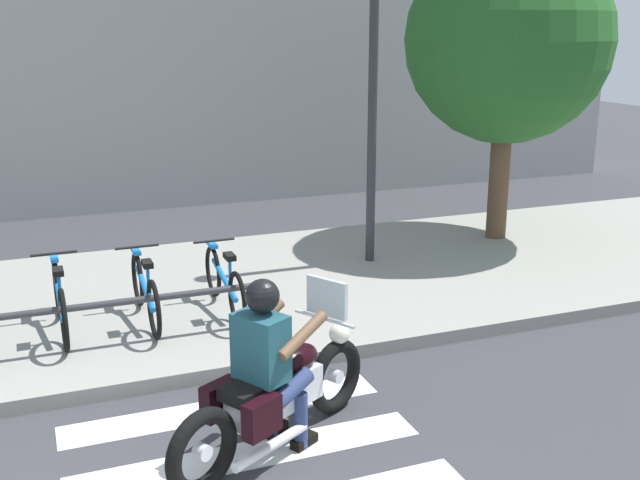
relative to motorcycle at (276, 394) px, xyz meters
The scene contains 11 objects.
sidewalk 3.86m from the motorcycle, 114.82° to the left, with size 24.00×4.40×0.15m, color gray.
crosswalk_stripe_4 0.52m from the motorcycle, behind, with size 2.80×0.40×0.01m, color white.
crosswalk_stripe_5 0.92m from the motorcycle, 107.84° to the left, with size 2.80×0.40×0.01m, color white.
motorcycle is the anchor object (origin of this frame).
rider 0.38m from the motorcycle, 152.39° to the right, with size 0.77×0.72×1.45m.
bicycle_2 3.10m from the motorcycle, 118.21° to the left, with size 0.48×1.66×0.77m.
bicycle_3 2.80m from the motorcycle, 102.22° to the left, with size 0.48×1.66×0.75m.
bicycle_4 2.75m from the motorcycle, 84.11° to the left, with size 0.48×1.64×0.73m.
bike_rack 2.63m from the motorcycle, 123.94° to the left, with size 4.10×0.07×0.49m.
street_lamp 5.21m from the motorcycle, 56.14° to the left, with size 0.28×0.28×4.59m.
tree_near_rack 6.99m from the motorcycle, 41.20° to the left, with size 2.94×2.94×4.52m.
Camera 1 is at (-0.04, -3.56, 3.26)m, focal length 42.93 mm.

